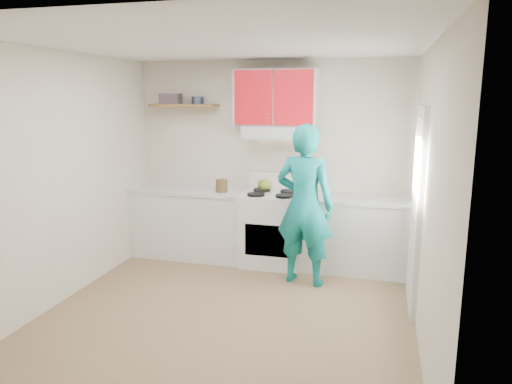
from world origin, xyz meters
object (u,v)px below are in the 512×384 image
(stove, at_px, (272,229))
(kettle, at_px, (265,185))
(tin, at_px, (198,100))
(person, at_px, (305,205))
(crock, at_px, (222,186))

(stove, relative_size, kettle, 5.08)
(stove, bearing_deg, tin, 169.01)
(tin, relative_size, person, 0.09)
(person, bearing_deg, kettle, -38.31)
(kettle, bearing_deg, person, -54.25)
(tin, distance_m, kettle, 1.42)
(person, bearing_deg, crock, -13.00)
(stove, bearing_deg, person, -47.27)
(kettle, xyz_separation_m, crock, (-0.51, -0.23, -0.00))
(stove, relative_size, person, 0.50)
(tin, bearing_deg, crock, -31.88)
(stove, height_order, kettle, kettle)
(crock, relative_size, person, 0.10)
(person, bearing_deg, stove, -37.32)
(stove, bearing_deg, kettle, 128.78)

